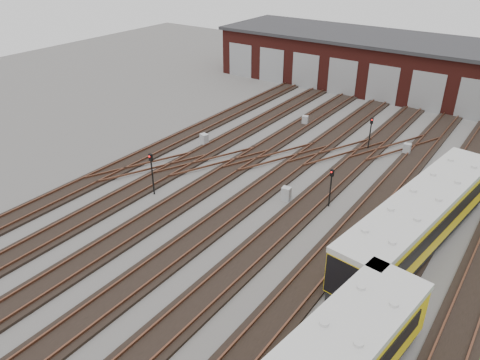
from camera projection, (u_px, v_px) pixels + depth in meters
The scene contains 12 objects.
ground at pixel (217, 253), 29.36m from camera, with size 120.00×120.00×0.00m, color #4E4B48.
track_network at pixel (220, 246), 29.82m from camera, with size 30.40×70.00×0.33m.
maintenance_shed at pixel (417, 68), 56.71m from camera, with size 51.00×12.50×6.35m.
signal_mast_0 at pixel (152, 169), 34.89m from camera, with size 0.30×0.28×3.39m.
signal_mast_1 at pixel (371, 129), 42.25m from camera, with size 0.31×0.29×3.12m.
signal_mast_2 at pixel (331, 183), 33.42m from camera, with size 0.28×0.26×3.01m.
signal_mast_3 at pixel (445, 166), 35.81m from camera, with size 0.27×0.25×2.99m.
relay_cabinet_0 at pixel (204, 140), 43.78m from camera, with size 0.69×0.57×1.15m, color #A0A2A5.
relay_cabinet_1 at pixel (305, 120), 48.49m from camera, with size 0.59×0.49×0.98m, color #A0A2A5.
relay_cabinet_2 at pixel (286, 194), 34.86m from camera, with size 0.64×0.54×1.07m, color #A0A2A5.
relay_cabinet_3 at pixel (407, 149), 42.06m from camera, with size 0.62×0.52×1.04m, color #A0A2A5.
relay_cabinet_4 at pixel (469, 196), 34.67m from camera, with size 0.63×0.52×1.05m, color #A0A2A5.
Camera 1 is at (14.83, -18.59, 17.88)m, focal length 35.00 mm.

